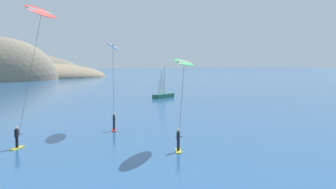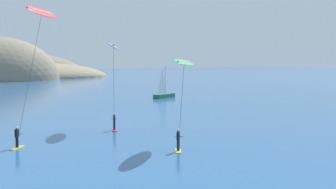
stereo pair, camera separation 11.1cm
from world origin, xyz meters
TOP-DOWN VIEW (x-y plane):
  - sailboat_near at (29.38, 61.01)m, footprint 5.79×3.36m
  - kitesurfer_white at (8.63, 35.09)m, footprint 3.03×5.57m
  - kitesurfer_green at (9.79, 23.76)m, footprint 4.95×5.29m
  - kitesurfer_red at (1.01, 32.85)m, footprint 6.05×7.31m

SIDE VIEW (x-z plane):
  - sailboat_near at x=29.38m, z-range -2.21..3.49m
  - kitesurfer_green at x=9.79m, z-range 2.67..9.59m
  - kitesurfer_white at x=8.63m, z-range 3.16..11.65m
  - kitesurfer_red at x=1.01m, z-range 4.49..15.93m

